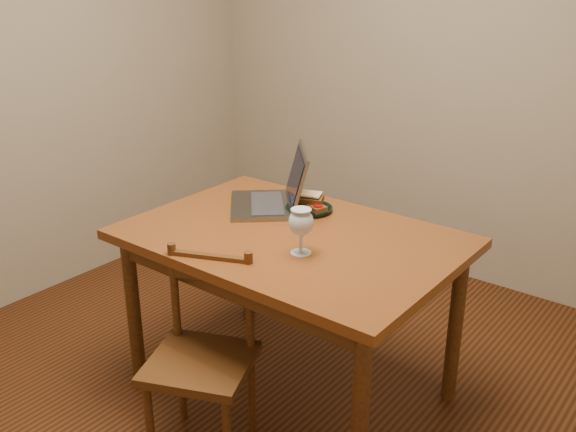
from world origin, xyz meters
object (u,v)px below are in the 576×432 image
Objects in this scene: table at (291,254)px; chair at (202,349)px; plate at (309,209)px; laptop at (277,192)px; milk_glass at (301,232)px.

chair reaches higher than table.
table is 0.53m from chair.
laptop is at bearing -163.37° from plate.
milk_glass reaches higher than plate.
plate is (-0.10, 0.25, 0.09)m from table.
plate is 0.16m from laptop.
chair is at bearing -26.14° from laptop.
chair is 0.56m from milk_glass.
laptop is (-0.24, 0.21, 0.15)m from table.
chair is 0.79m from plate.
laptop is at bearing 138.80° from milk_glass.
chair is at bearing -86.40° from plate.
table is 7.21× the size of milk_glass.
milk_glass is (0.19, 0.35, 0.40)m from chair.
plate reaches higher than chair.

